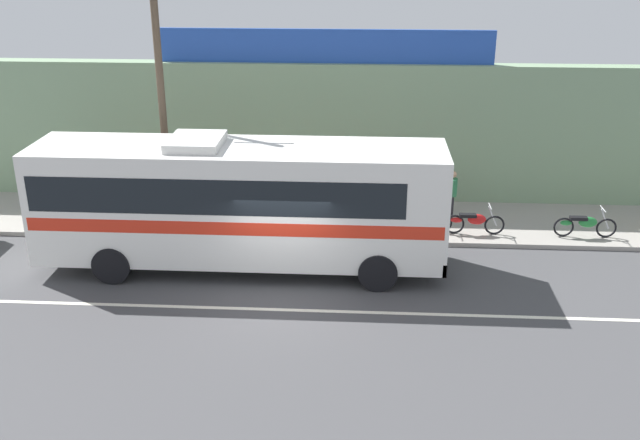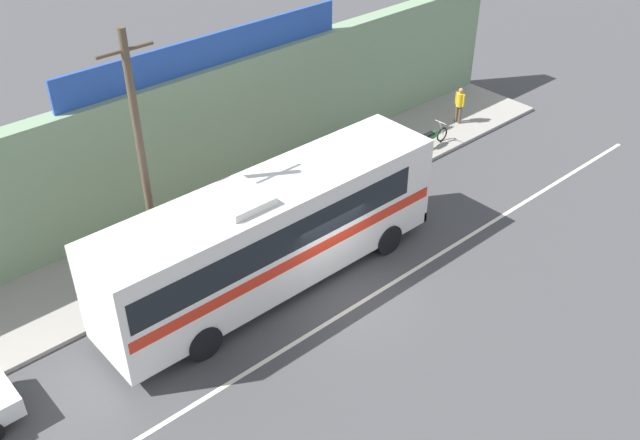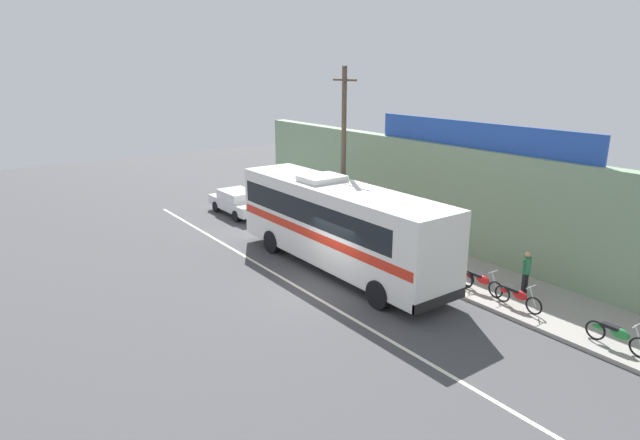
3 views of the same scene
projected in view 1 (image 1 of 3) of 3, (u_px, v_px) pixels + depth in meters
ground_plane at (282, 295)px, 19.13m from camera, size 70.00×70.00×0.00m
sidewalk_slab at (300, 219)px, 23.92m from camera, size 30.00×3.60×0.14m
storefront_facade at (304, 133)px, 25.05m from camera, size 30.00×0.70×4.80m
storefront_billboard at (325, 46)px, 23.91m from camera, size 11.05×0.12×1.10m
road_center_stripe at (279, 310)px, 18.39m from camera, size 30.00×0.14×0.01m
intercity_bus at (237, 199)px, 19.93m from camera, size 11.19×2.62×3.78m
utility_pole at (162, 99)px, 21.40m from camera, size 1.60×0.22×8.03m
motorcycle_blue at (584, 224)px, 22.21m from camera, size 1.90×0.56×0.94m
motorcycle_black at (474, 221)px, 22.43m from camera, size 1.85×0.56×0.94m
motorcycle_green at (381, 220)px, 22.54m from camera, size 1.96×0.56×0.94m
motorcycle_red at (421, 219)px, 22.62m from camera, size 1.88×0.56×0.94m
pedestrian_near_shop at (452, 191)px, 23.45m from camera, size 0.30×0.48×1.62m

